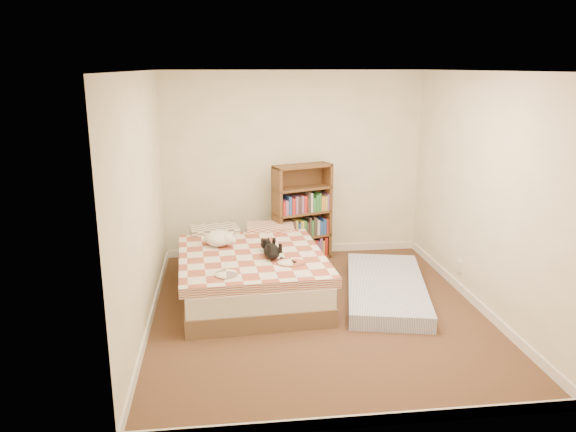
{
  "coord_description": "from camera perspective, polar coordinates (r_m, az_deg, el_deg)",
  "views": [
    {
      "loc": [
        -0.98,
        -5.45,
        2.54
      ],
      "look_at": [
        -0.28,
        0.3,
        0.99
      ],
      "focal_mm": 35.0,
      "sensor_mm": 36.0,
      "label": 1
    }
  ],
  "objects": [
    {
      "name": "black_cat",
      "position": [
        6.19,
        -1.68,
        -3.47
      ],
      "size": [
        0.27,
        0.67,
        0.15
      ],
      "rotation": [
        0.0,
        0.0,
        0.2
      ],
      "color": "black",
      "rests_on": "bed"
    },
    {
      "name": "room",
      "position": [
        5.7,
        3.19,
        1.29
      ],
      "size": [
        3.51,
        4.01,
        2.51
      ],
      "color": "#4F3722",
      "rests_on": "ground"
    },
    {
      "name": "bed",
      "position": [
        6.54,
        -3.88,
        -5.47
      ],
      "size": [
        1.69,
        2.25,
        0.58
      ],
      "rotation": [
        0.0,
        0.0,
        0.06
      ],
      "color": "brown",
      "rests_on": "room"
    },
    {
      "name": "bookshelf",
      "position": [
        7.54,
        1.42,
        -0.78
      ],
      "size": [
        0.87,
        0.51,
        1.3
      ],
      "rotation": [
        0.0,
        0.0,
        0.34
      ],
      "color": "#543A1D",
      "rests_on": "room"
    },
    {
      "name": "white_dog",
      "position": [
        6.58,
        -6.96,
        -2.28
      ],
      "size": [
        0.37,
        0.39,
        0.17
      ],
      "rotation": [
        0.0,
        0.0,
        0.13
      ],
      "color": "white",
      "rests_on": "bed"
    },
    {
      "name": "floor_mattress",
      "position": [
        6.57,
        9.92,
        -7.24
      ],
      "size": [
        1.25,
        2.04,
        0.17
      ],
      "primitive_type": "cube",
      "rotation": [
        0.0,
        0.0,
        -0.22
      ],
      "color": "#7481C2",
      "rests_on": "room"
    }
  ]
}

